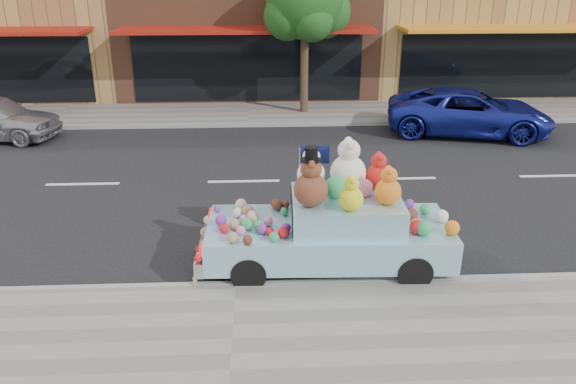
{
  "coord_description": "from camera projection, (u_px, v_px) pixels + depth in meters",
  "views": [
    {
      "loc": [
        0.49,
        -13.19,
        5.18
      ],
      "look_at": [
        0.94,
        -3.75,
        1.25
      ],
      "focal_mm": 35.0,
      "sensor_mm": 36.0,
      "label": 1
    }
  ],
  "objects": [
    {
      "name": "street_tree",
      "position": [
        306.0,
        7.0,
        18.84
      ],
      "size": [
        3.0,
        2.7,
        5.22
      ],
      "color": "#38281C",
      "rests_on": "ground"
    },
    {
      "name": "art_car",
      "position": [
        331.0,
        224.0,
        9.96
      ],
      "size": [
        4.53,
        1.88,
        2.38
      ],
      "rotation": [
        0.0,
        0.0,
        -0.03
      ],
      "color": "black",
      "rests_on": "ground"
    },
    {
      "name": "far_kerb",
      "position": [
        247.0,
        125.0,
        18.71
      ],
      "size": [
        60.0,
        0.12,
        0.13
      ],
      "primitive_type": "cube",
      "color": "gray",
      "rests_on": "ground"
    },
    {
      "name": "far_sidewalk",
      "position": [
        248.0,
        114.0,
        20.1
      ],
      "size": [
        60.0,
        3.0,
        0.12
      ],
      "primitive_type": "cube",
      "color": "gray",
      "rests_on": "ground"
    },
    {
      "name": "ground",
      "position": [
        244.0,
        181.0,
        14.13
      ],
      "size": [
        120.0,
        120.0,
        0.0
      ],
      "primitive_type": "plane",
      "color": "black",
      "rests_on": "ground"
    },
    {
      "name": "near_sidewalk",
      "position": [
        232.0,
        342.0,
        8.11
      ],
      "size": [
        60.0,
        3.0,
        0.12
      ],
      "primitive_type": "cube",
      "color": "gray",
      "rests_on": "ground"
    },
    {
      "name": "near_kerb",
      "position": [
        236.0,
        286.0,
        9.49
      ],
      "size": [
        60.0,
        0.12,
        0.13
      ],
      "primitive_type": "cube",
      "color": "gray",
      "rests_on": "ground"
    },
    {
      "name": "car_blue",
      "position": [
        469.0,
        112.0,
        17.73
      ],
      "size": [
        5.5,
        3.47,
        1.42
      ],
      "primitive_type": "imported",
      "rotation": [
        0.0,
        0.0,
        1.34
      ],
      "color": "navy",
      "rests_on": "ground"
    }
  ]
}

